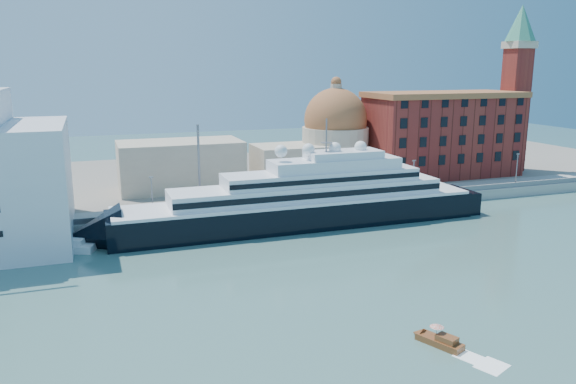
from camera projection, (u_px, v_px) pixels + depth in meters
name	position (u px, v px, depth m)	size (l,w,h in m)	color
ground	(356.00, 261.00, 94.58)	(400.00, 400.00, 0.00)	#38615D
quay	(289.00, 207.00, 125.57)	(180.00, 10.00, 2.50)	gray
land	(241.00, 176.00, 163.34)	(260.00, 72.00, 2.00)	slate
quay_fence	(296.00, 204.00, 121.03)	(180.00, 0.10, 1.20)	slate
superyacht	(288.00, 206.00, 113.47)	(85.33, 11.83, 25.50)	black
service_barge	(65.00, 248.00, 99.12)	(11.39, 7.08, 2.43)	white
water_taxi	(441.00, 341.00, 65.57)	(3.96, 5.89, 2.67)	brown
warehouse	(442.00, 133.00, 156.38)	(43.00, 19.00, 23.25)	maroon
campanile	(517.00, 78.00, 160.96)	(8.40, 8.40, 47.00)	maroon
church	(281.00, 149.00, 147.37)	(66.00, 18.00, 25.50)	beige
lamp_posts	(235.00, 174.00, 117.97)	(120.80, 2.40, 18.00)	slate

